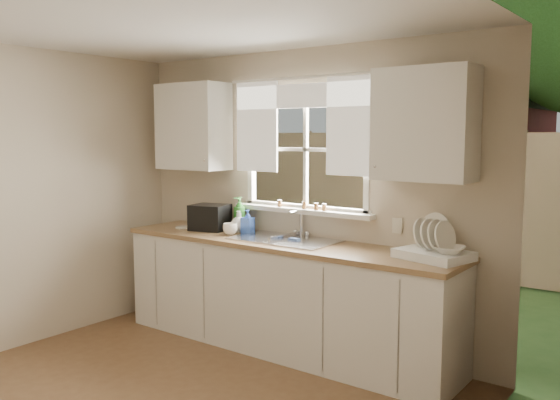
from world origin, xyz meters
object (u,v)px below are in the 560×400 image
Objects in this scene: soap_bottle_a at (239,214)px; black_appliance at (210,217)px; cup at (230,229)px; dish_rack at (434,249)px.

soap_bottle_a is 0.29m from black_appliance.
soap_bottle_a is at bearing 7.08° from black_appliance.
soap_bottle_a reaches higher than cup.
dish_rack is at bearing -13.75° from black_appliance.
soap_bottle_a is 0.23m from cup.
dish_rack reaches higher than black_appliance.
cup is 0.40× the size of black_appliance.
black_appliance is (-2.13, -0.02, 0.05)m from dish_rack.
dish_rack is 4.34× the size of cup.
soap_bottle_a is 2.44× the size of cup.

